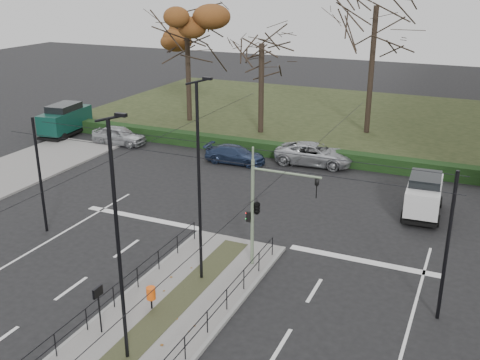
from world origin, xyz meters
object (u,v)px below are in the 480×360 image
object	(u,v)px
traffic_light	(259,206)
info_panel	(98,297)
parked_car_third	(235,154)
bare_tree_near	(262,50)
parked_car_fourth	(314,154)
parked_car_first	(119,135)
white_van	(424,194)
rust_tree	(187,19)
green_van	(65,119)
streetlamp_median_near	(119,242)
bare_tree_center	(376,15)
streetlamp_median_far	(199,182)
litter_bin	(151,294)

from	to	relation	value
traffic_light	info_panel	bearing A→B (deg)	-115.11
parked_car_third	bare_tree_near	distance (m)	10.24
parked_car_fourth	bare_tree_near	distance (m)	10.75
parked_car_third	bare_tree_near	world-z (taller)	bare_tree_near
traffic_light	parked_car_first	bearing A→B (deg)	141.54
traffic_light	white_van	xyz separation A→B (m)	(5.98, 9.16, -1.81)
parked_car_third	rust_tree	size ratio (longest dim) A/B	0.37
parked_car_fourth	bare_tree_near	size ratio (longest dim) A/B	0.56
parked_car_fourth	rust_tree	distance (m)	17.59
info_panel	green_van	size ratio (longest dim) A/B	0.35
parked_car_third	streetlamp_median_near	bearing A→B (deg)	-167.77
bare_tree_center	bare_tree_near	size ratio (longest dim) A/B	1.40
streetlamp_median_far	bare_tree_center	size ratio (longest dim) A/B	0.65
parked_car_third	bare_tree_center	bearing A→B (deg)	-32.75
info_panel	streetlamp_median_far	bearing A→B (deg)	72.81
info_panel	bare_tree_near	size ratio (longest dim) A/B	0.20
traffic_light	rust_tree	xyz separation A→B (m)	(-15.82, 22.39, 5.86)
litter_bin	bare_tree_near	xyz separation A→B (m)	(-6.01, 26.21, 5.96)
litter_bin	bare_tree_center	distance (m)	31.00
info_panel	rust_tree	bearing A→B (deg)	113.07
bare_tree_center	litter_bin	bearing A→B (deg)	-93.98
parked_car_third	white_van	size ratio (longest dim) A/B	1.00
rust_tree	streetlamp_median_far	bearing A→B (deg)	-60.10
litter_bin	bare_tree_near	bearing A→B (deg)	102.92
parked_car_fourth	green_van	world-z (taller)	green_van
info_panel	bare_tree_center	distance (m)	32.84
info_panel	bare_tree_near	xyz separation A→B (m)	(-5.17, 28.28, 5.16)
info_panel	streetlamp_median_near	xyz separation A→B (m)	(1.70, -0.80, 2.88)
rust_tree	bare_tree_near	world-z (taller)	rust_tree
streetlamp_median_near	bare_tree_near	bearing A→B (deg)	103.31
parked_car_fourth	info_panel	bearing A→B (deg)	172.67
white_van	bare_tree_near	size ratio (longest dim) A/B	0.45
green_van	bare_tree_near	world-z (taller)	bare_tree_near
streetlamp_median_near	streetlamp_median_far	size ratio (longest dim) A/B	0.99
info_panel	rust_tree	size ratio (longest dim) A/B	0.16
streetlamp_median_far	rust_tree	world-z (taller)	rust_tree
litter_bin	parked_car_fourth	xyz separation A→B (m)	(0.45, 20.08, -0.06)
info_panel	bare_tree_center	xyz separation A→B (m)	(2.91, 31.76, 7.84)
parked_car_fourth	litter_bin	bearing A→B (deg)	174.73
parked_car_third	green_van	world-z (taller)	green_van
traffic_light	green_van	size ratio (longest dim) A/B	0.92
green_van	rust_tree	distance (m)	13.16
green_van	parked_car_third	bearing A→B (deg)	-3.67
litter_bin	bare_tree_near	distance (m)	27.55
streetlamp_median_near	parked_car_third	bearing A→B (deg)	104.76
white_van	bare_tree_center	world-z (taller)	bare_tree_center
parked_car_first	bare_tree_near	world-z (taller)	bare_tree_near
traffic_light	info_panel	world-z (taller)	traffic_light
info_panel	parked_car_third	xyz separation A→B (m)	(-3.83, 20.19, -0.99)
parked_car_first	parked_car_third	world-z (taller)	parked_car_first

